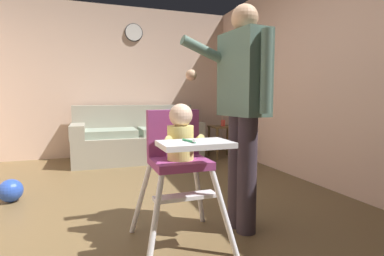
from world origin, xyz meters
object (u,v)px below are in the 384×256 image
high_chair (180,149)px  toy_ball (11,191)px  sippy_cup (223,123)px  couch (138,139)px  wall_clock (134,32)px  side_table (223,135)px  adult_standing (243,106)px

high_chair → toy_ball: high_chair is taller
toy_ball → sippy_cup: bearing=24.7°
high_chair → couch: bearing=175.9°
couch → high_chair: high_chair is taller
wall_clock → high_chair: bearing=-93.4°
high_chair → side_table: (1.50, 2.57, -0.26)m
sippy_cup → wall_clock: 2.14m
side_table → sippy_cup: size_ratio=5.20×
couch → adult_standing: adult_standing is taller
couch → side_table: couch is taller
adult_standing → wall_clock: (-0.29, 3.27, 1.16)m
high_chair → toy_ball: 1.89m
sippy_cup → couch: bearing=168.1°
couch → toy_ball: bearing=-42.5°
toy_ball → wall_clock: size_ratio=0.72×
high_chair → side_table: high_chair is taller
adult_standing → wall_clock: wall_clock is taller
high_chair → adult_standing: size_ratio=0.58×
sippy_cup → wall_clock: wall_clock is taller
high_chair → adult_standing: (0.49, 0.06, 0.27)m
high_chair → sippy_cup: bearing=148.7°
adult_standing → toy_ball: 2.30m
side_table → wall_clock: size_ratio=1.74×
high_chair → side_table: 2.99m
side_table → high_chair: bearing=-120.3°
side_table → wall_clock: 2.27m
couch → sippy_cup: couch is taller
high_chair → toy_ball: (-1.27, 1.29, -0.54)m
high_chair → sippy_cup: 2.98m
couch → wall_clock: bearing=175.3°
high_chair → wall_clock: (0.20, 3.33, 1.43)m
adult_standing → high_chair: bearing=0.1°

